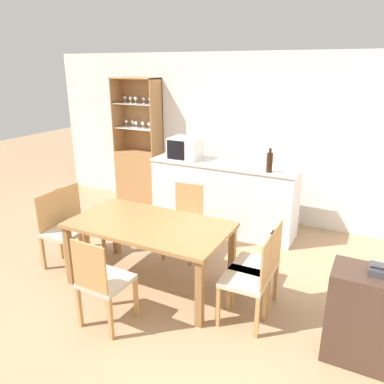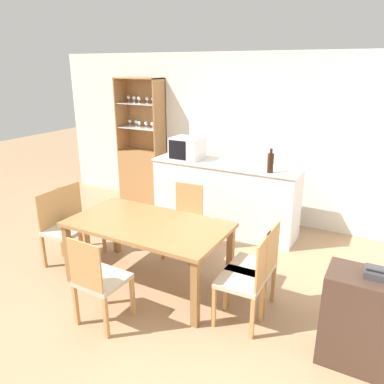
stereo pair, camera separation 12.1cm
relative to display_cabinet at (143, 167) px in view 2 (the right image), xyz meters
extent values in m
plane|color=#A37F5B|center=(1.67, -2.42, -0.62)|extent=(18.00, 18.00, 0.00)
cube|color=silver|center=(1.67, 0.21, 0.65)|extent=(6.80, 0.06, 2.55)
cube|color=silver|center=(1.82, -0.49, -0.13)|extent=(2.14, 0.55, 1.00)
cube|color=beige|center=(1.82, -0.49, 0.39)|extent=(2.17, 0.58, 0.03)
cube|color=#A37042|center=(0.00, -0.01, -0.17)|extent=(0.81, 0.38, 0.91)
cube|color=#A37042|center=(0.00, 0.17, 0.91)|extent=(0.81, 0.02, 1.25)
cube|color=#A37042|center=(-0.40, -0.01, 0.91)|extent=(0.02, 0.38, 1.25)
cube|color=#A37042|center=(0.40, -0.01, 0.91)|extent=(0.02, 0.38, 1.25)
cube|color=#A37042|center=(0.00, -0.01, 1.52)|extent=(0.81, 0.38, 0.02)
cube|color=white|center=(0.00, -0.01, 0.70)|extent=(0.77, 0.33, 0.01)
cube|color=white|center=(0.00, -0.01, 1.11)|extent=(0.77, 0.33, 0.01)
cylinder|color=white|center=(-0.27, 0.03, 0.70)|extent=(0.04, 0.04, 0.01)
cylinder|color=white|center=(-0.27, 0.03, 0.74)|extent=(0.01, 0.01, 0.06)
sphere|color=white|center=(-0.27, 0.03, 0.79)|extent=(0.06, 0.06, 0.06)
cylinder|color=white|center=(-0.27, 0.04, 1.12)|extent=(0.04, 0.04, 0.01)
cylinder|color=white|center=(-0.27, 0.04, 1.15)|extent=(0.01, 0.01, 0.06)
sphere|color=white|center=(-0.27, 0.04, 1.20)|extent=(0.06, 0.06, 0.06)
cylinder|color=white|center=(-0.13, 0.04, 0.70)|extent=(0.04, 0.04, 0.01)
cylinder|color=white|center=(-0.13, 0.04, 0.74)|extent=(0.01, 0.01, 0.06)
sphere|color=white|center=(-0.13, 0.04, 0.79)|extent=(0.06, 0.06, 0.06)
cylinder|color=white|center=(-0.13, 0.01, 1.12)|extent=(0.04, 0.04, 0.01)
cylinder|color=white|center=(-0.13, 0.01, 1.15)|extent=(0.01, 0.01, 0.06)
sphere|color=white|center=(-0.13, 0.01, 1.20)|extent=(0.06, 0.06, 0.06)
cylinder|color=white|center=(0.00, -0.05, 0.70)|extent=(0.04, 0.04, 0.01)
cylinder|color=white|center=(0.00, -0.05, 0.74)|extent=(0.01, 0.01, 0.06)
sphere|color=white|center=(0.00, -0.05, 0.79)|extent=(0.06, 0.06, 0.06)
cylinder|color=white|center=(0.00, -0.02, 1.12)|extent=(0.04, 0.04, 0.01)
cylinder|color=white|center=(0.00, -0.02, 1.15)|extent=(0.01, 0.01, 0.06)
sphere|color=white|center=(0.00, -0.02, 1.20)|extent=(0.06, 0.06, 0.06)
cylinder|color=white|center=(0.13, -0.04, 0.70)|extent=(0.04, 0.04, 0.01)
cylinder|color=white|center=(0.13, -0.04, 0.74)|extent=(0.01, 0.01, 0.06)
sphere|color=white|center=(0.13, -0.04, 0.79)|extent=(0.06, 0.06, 0.06)
cylinder|color=white|center=(0.13, 0.02, 1.12)|extent=(0.04, 0.04, 0.01)
cylinder|color=white|center=(0.13, 0.02, 1.15)|extent=(0.01, 0.01, 0.06)
sphere|color=white|center=(0.13, 0.02, 1.20)|extent=(0.06, 0.06, 0.06)
cylinder|color=white|center=(0.27, -0.05, 0.70)|extent=(0.04, 0.04, 0.01)
cylinder|color=white|center=(0.27, -0.05, 0.74)|extent=(0.01, 0.01, 0.06)
sphere|color=white|center=(0.27, -0.05, 0.79)|extent=(0.06, 0.06, 0.06)
cylinder|color=white|center=(0.27, 0.00, 1.12)|extent=(0.04, 0.04, 0.01)
cylinder|color=white|center=(0.27, 0.00, 1.15)|extent=(0.01, 0.01, 0.06)
sphere|color=white|center=(0.27, 0.00, 1.20)|extent=(0.06, 0.06, 0.06)
cube|color=olive|center=(1.69, -2.25, 0.09)|extent=(1.73, 0.94, 0.04)
cube|color=olive|center=(0.89, -2.67, -0.28)|extent=(0.07, 0.07, 0.70)
cube|color=olive|center=(2.50, -2.67, -0.28)|extent=(0.07, 0.07, 0.70)
cube|color=olive|center=(0.89, -1.84, -0.28)|extent=(0.07, 0.07, 0.70)
cube|color=olive|center=(2.50, -1.84, -0.28)|extent=(0.07, 0.07, 0.70)
cube|color=#C1B299|center=(0.55, -2.11, -0.18)|extent=(0.44, 0.44, 0.05)
cube|color=#B7844C|center=(0.35, -2.10, 0.07)|extent=(0.05, 0.38, 0.45)
cube|color=#B7844C|center=(0.75, -1.94, -0.41)|extent=(0.04, 0.04, 0.42)
cube|color=#B7844C|center=(0.72, -2.31, -0.41)|extent=(0.04, 0.04, 0.42)
cube|color=#B7844C|center=(0.38, -1.91, -0.41)|extent=(0.04, 0.04, 0.42)
cube|color=#B7844C|center=(0.35, -2.29, -0.41)|extent=(0.04, 0.04, 0.42)
cube|color=#C1B299|center=(2.84, -2.11, -0.18)|extent=(0.42, 0.42, 0.05)
cube|color=#B7844C|center=(3.03, -2.11, 0.07)|extent=(0.02, 0.38, 0.45)
cube|color=#B7844C|center=(2.65, -2.30, -0.41)|extent=(0.04, 0.04, 0.42)
cube|color=#B7844C|center=(2.65, -1.93, -0.41)|extent=(0.04, 0.04, 0.42)
cube|color=#B7844C|center=(3.02, -2.30, -0.41)|extent=(0.04, 0.04, 0.42)
cube|color=#B7844C|center=(3.02, -1.93, -0.41)|extent=(0.04, 0.04, 0.42)
cube|color=#C1B299|center=(1.69, -1.51, -0.18)|extent=(0.44, 0.44, 0.05)
cube|color=#B7844C|center=(1.68, -1.31, 0.07)|extent=(0.38, 0.04, 0.45)
cube|color=#B7844C|center=(1.89, -1.68, -0.41)|extent=(0.04, 0.04, 0.42)
cube|color=#B7844C|center=(1.52, -1.71, -0.41)|extent=(0.04, 0.04, 0.42)
cube|color=#B7844C|center=(1.87, -1.31, -0.41)|extent=(0.04, 0.04, 0.42)
cube|color=#B7844C|center=(1.49, -1.33, -0.41)|extent=(0.04, 0.04, 0.42)
cube|color=#C1B299|center=(0.55, -2.40, -0.18)|extent=(0.42, 0.42, 0.05)
cube|color=#B7844C|center=(0.35, -2.40, 0.07)|extent=(0.03, 0.38, 0.45)
cube|color=#B7844C|center=(0.73, -2.21, -0.41)|extent=(0.04, 0.04, 0.42)
cube|color=#B7844C|center=(0.74, -2.58, -0.41)|extent=(0.04, 0.04, 0.42)
cube|color=#B7844C|center=(0.36, -2.21, -0.41)|extent=(0.04, 0.04, 0.42)
cube|color=#B7844C|center=(0.37, -2.59, -0.41)|extent=(0.04, 0.04, 0.42)
cube|color=#C1B299|center=(1.69, -3.00, -0.18)|extent=(0.42, 0.42, 0.05)
cube|color=#B7844C|center=(1.69, -3.20, 0.07)|extent=(0.38, 0.03, 0.45)
cube|color=#B7844C|center=(1.51, -2.81, -0.41)|extent=(0.04, 0.04, 0.42)
cube|color=#B7844C|center=(1.88, -2.82, -0.41)|extent=(0.04, 0.04, 0.42)
cube|color=#B7844C|center=(1.50, -3.19, -0.41)|extent=(0.04, 0.04, 0.42)
cube|color=#B7844C|center=(1.87, -3.20, -0.41)|extent=(0.04, 0.04, 0.42)
cube|color=#C1B299|center=(2.84, -2.40, -0.18)|extent=(0.43, 0.43, 0.05)
cube|color=#B7844C|center=(3.03, -2.39, 0.07)|extent=(0.03, 0.38, 0.45)
cube|color=#B7844C|center=(2.65, -2.59, -0.41)|extent=(0.04, 0.04, 0.42)
cube|color=#B7844C|center=(2.64, -2.22, -0.41)|extent=(0.04, 0.04, 0.42)
cube|color=#B7844C|center=(3.03, -2.58, -0.41)|extent=(0.04, 0.04, 0.42)
cube|color=#B7844C|center=(3.02, -2.20, -0.41)|extent=(0.04, 0.04, 0.42)
cube|color=silver|center=(1.21, -0.52, 0.56)|extent=(0.45, 0.38, 0.32)
cube|color=black|center=(1.15, -0.71, 0.56)|extent=(0.28, 0.01, 0.28)
cylinder|color=black|center=(2.54, -0.68, 0.53)|extent=(0.08, 0.08, 0.26)
cylinder|color=black|center=(2.54, -0.68, 0.69)|extent=(0.03, 0.03, 0.06)
cube|color=#422D23|center=(3.90, -2.42, -0.22)|extent=(0.63, 0.39, 0.81)
cube|color=#483227|center=(3.90, -2.42, -0.18)|extent=(0.59, 0.35, 0.02)
cube|color=#38383D|center=(3.95, -2.40, 0.22)|extent=(0.20, 0.18, 0.06)
cylinder|color=#38383D|center=(3.95, -2.43, 0.26)|extent=(0.18, 0.03, 0.03)
camera|label=1|loc=(3.79, -5.34, 1.73)|focal=35.00mm
camera|label=2|loc=(3.90, -5.29, 1.73)|focal=35.00mm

